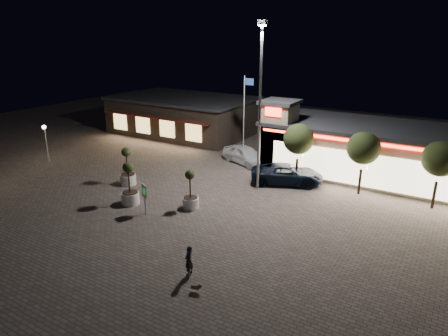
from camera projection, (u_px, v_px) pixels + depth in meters
The scene contains 17 objects.
ground at pixel (174, 222), 25.63m from camera, with size 90.00×90.00×0.00m, color #635850.
retail_building at pixel (382, 151), 33.07m from camera, with size 20.40×8.40×6.10m.
restaurant_building at pixel (184, 115), 47.97m from camera, with size 16.40×11.00×4.30m.
floodlight_pole at pixel (260, 98), 28.87m from camera, with size 0.60×0.40×12.38m.
flagpole at pixel (245, 113), 35.56m from camera, with size 0.95×0.10×8.00m.
lamp_post_west at pixel (45, 136), 36.90m from camera, with size 0.36×0.36×3.48m.
string_tree_a at pixel (299, 139), 31.43m from camera, with size 2.42×2.42×4.79m.
string_tree_b at pixel (364, 148), 28.98m from camera, with size 2.42×2.42×4.79m.
string_tree_c at pixel (441, 159), 26.53m from camera, with size 2.42×2.42×4.79m.
pickup_truck at pixel (287, 174), 31.93m from camera, with size 2.63×5.71×1.59m, color black.
white_sedan at pixel (245, 155), 36.83m from camera, with size 1.98×4.92×1.68m, color white.
pedestrian at pixel (189, 260), 19.84m from camera, with size 0.57×0.38×1.57m, color black.
dog at pixel (197, 286), 18.65m from camera, with size 0.52×0.29×0.28m.
planter_left at pixel (128, 173), 31.67m from camera, with size 1.24×1.24×3.05m.
planter_mid at pixel (130, 191), 28.03m from camera, with size 1.26×1.26×3.10m.
planter_right at pixel (190, 196), 27.41m from camera, with size 1.13×1.13×2.77m.
valet_sign at pixel (144, 194), 26.29m from camera, with size 0.66×0.34×2.10m.
Camera 1 is at (14.75, -18.13, 11.53)m, focal length 32.00 mm.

